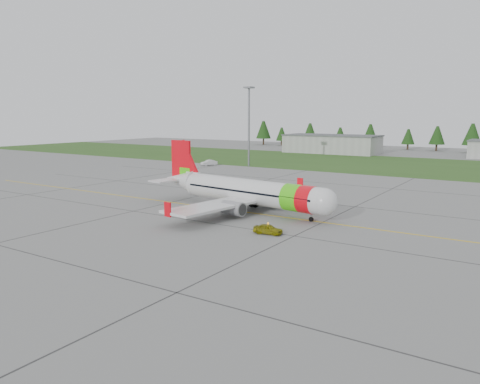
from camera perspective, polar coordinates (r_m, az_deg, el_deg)
The scene contains 9 objects.
ground at distance 57.58m, azimuth -2.35°, elevation -4.01°, with size 320.00×320.00×0.00m, color gray.
aircraft at distance 65.46m, azimuth 0.93°, elevation 0.05°, with size 30.93×28.75×9.39m.
follow_me_car at distance 52.82m, azimuth 3.45°, elevation -3.38°, with size 1.35×1.14×3.36m, color yellow.
service_van at distance 124.49m, azimuth -3.82°, elevation 4.28°, with size 1.57×1.48×4.49m, color silver.
grass_strip at distance 132.41m, azimuth 18.61°, elevation 3.14°, with size 320.00×50.00×0.03m, color #30561E.
taxi_guideline at distance 64.11m, azimuth 1.79°, elevation -2.60°, with size 120.00×0.25×0.02m, color gold.
hangar_west at distance 168.05m, azimuth 11.11°, elevation 5.71°, with size 32.00×14.00×6.00m, color #A8A8A3.
floodlight_mast at distance 122.10m, azimuth 1.09°, elevation 7.84°, with size 0.50×0.50×20.00m, color slate.
treeline at distance 186.72m, azimuth 23.03°, elevation 6.11°, with size 160.00×8.00×10.00m, color #1C3F14, non-canonical shape.
Camera 1 is at (32.38, -45.70, 13.36)m, focal length 35.00 mm.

